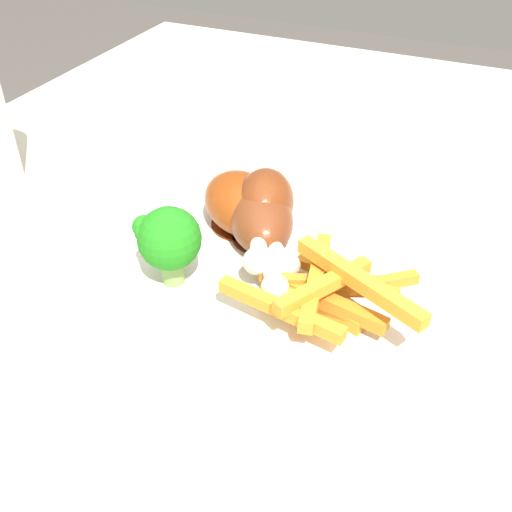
% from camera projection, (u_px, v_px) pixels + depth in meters
% --- Properties ---
extents(dining_table, '(1.04, 0.72, 0.74)m').
position_uv_depth(dining_table, '(220.00, 360.00, 0.54)').
color(dining_table, beige).
rests_on(dining_table, ground_plane).
extents(dinner_plate, '(0.25, 0.25, 0.01)m').
position_uv_depth(dinner_plate, '(256.00, 285.00, 0.43)').
color(dinner_plate, white).
rests_on(dinner_plate, dining_table).
extents(broccoli_floret_front, '(0.04, 0.05, 0.06)m').
position_uv_depth(broccoli_floret_front, '(168.00, 239.00, 0.40)').
color(broccoli_floret_front, '#86AF5A').
rests_on(broccoli_floret_front, dinner_plate).
extents(carrot_fries_pile, '(0.10, 0.13, 0.04)m').
position_uv_depth(carrot_fries_pile, '(323.00, 289.00, 0.39)').
color(carrot_fries_pile, orange).
rests_on(carrot_fries_pile, dinner_plate).
extents(chicken_drumstick_near, '(0.13, 0.09, 0.04)m').
position_uv_depth(chicken_drumstick_near, '(261.00, 221.00, 0.45)').
color(chicken_drumstick_near, '#4D1E0E').
rests_on(chicken_drumstick_near, dinner_plate).
extents(chicken_drumstick_far, '(0.11, 0.12, 0.04)m').
position_uv_depth(chicken_drumstick_far, '(244.00, 206.00, 0.47)').
color(chicken_drumstick_far, '#622109').
rests_on(chicken_drumstick_far, dinner_plate).
extents(chicken_drumstick_extra, '(0.12, 0.06, 0.05)m').
position_uv_depth(chicken_drumstick_extra, '(264.00, 206.00, 0.46)').
color(chicken_drumstick_extra, '#4E1D0C').
rests_on(chicken_drumstick_extra, dinner_plate).
extents(fork, '(0.05, 0.19, 0.00)m').
position_uv_depth(fork, '(376.00, 102.00, 0.70)').
color(fork, silver).
rests_on(fork, dining_table).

